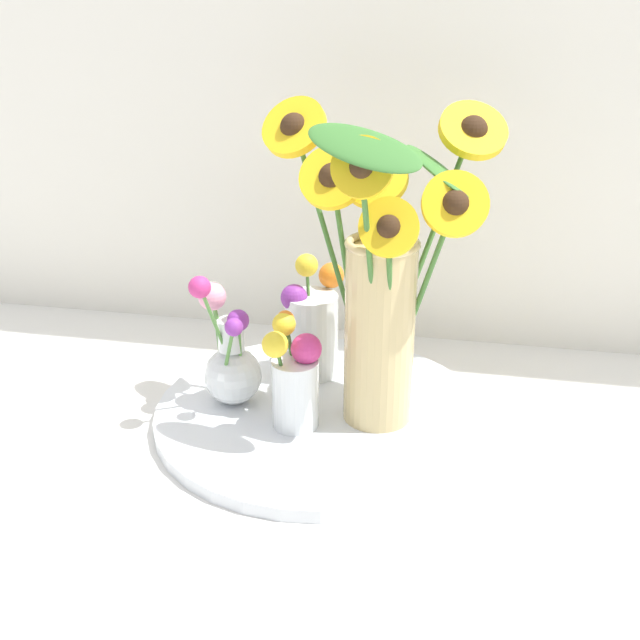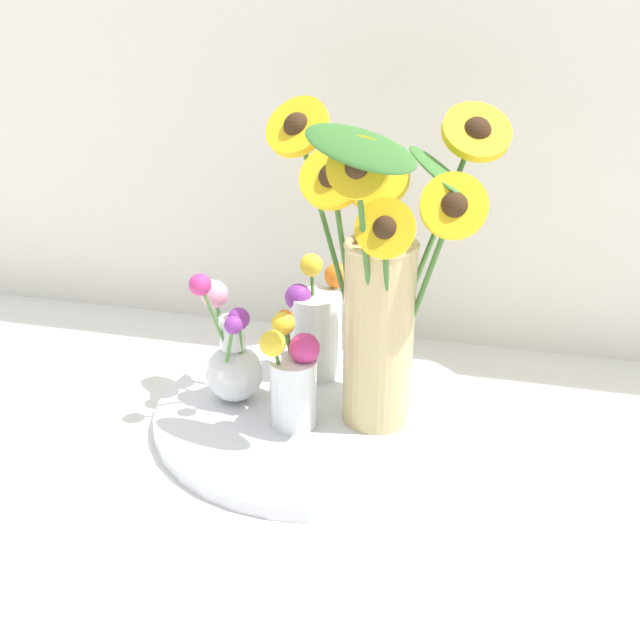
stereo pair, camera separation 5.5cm
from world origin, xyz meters
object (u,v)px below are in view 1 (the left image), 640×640
at_px(serving_tray, 320,413).
at_px(vase_small_back, 312,326).
at_px(mason_jar_sunflowers, 381,282).
at_px(vase_small_center, 294,378).
at_px(vase_bulb_right, 229,357).

bearing_deg(serving_tray, vase_small_back, 107.71).
height_order(mason_jar_sunflowers, vase_small_back, mason_jar_sunflowers).
height_order(vase_small_center, vase_bulb_right, vase_bulb_right).
bearing_deg(vase_bulb_right, mason_jar_sunflowers, 1.42).
distance_m(vase_bulb_right, vase_small_back, 0.15).
height_order(serving_tray, mason_jar_sunflowers, mason_jar_sunflowers).
bearing_deg(vase_small_back, vase_small_center, -86.81).
relative_size(serving_tray, mason_jar_sunflowers, 1.09).
xyz_separation_m(vase_small_center, vase_bulb_right, (-0.10, 0.04, 0.00)).
distance_m(serving_tray, vase_small_back, 0.14).
relative_size(vase_small_center, vase_small_back, 0.81).
bearing_deg(mason_jar_sunflowers, vase_small_center, -155.73).
relative_size(mason_jar_sunflowers, vase_bulb_right, 2.09).
relative_size(vase_small_center, vase_bulb_right, 0.75).
xyz_separation_m(mason_jar_sunflowers, vase_bulb_right, (-0.21, -0.01, -0.13)).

